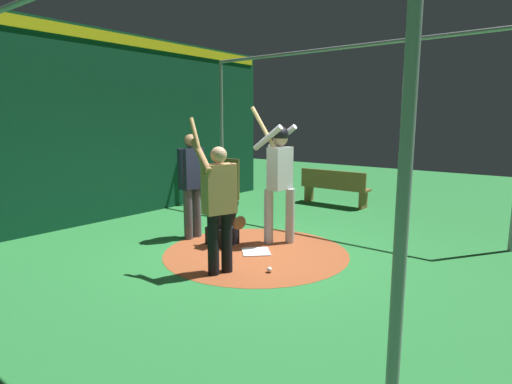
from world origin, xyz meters
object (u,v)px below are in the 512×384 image
(batter, at_px, (279,172))
(visitor, at_px, (219,201))
(catcher, at_px, (224,222))
(baseball_0, at_px, (269,270))
(umpire, at_px, (192,180))
(bat_rack, at_px, (224,179))
(bench, at_px, (334,187))
(home_plate, at_px, (256,252))

(batter, distance_m, visitor, 1.63)
(catcher, height_order, baseball_0, catcher)
(umpire, xyz_separation_m, bat_rack, (-2.17, 3.15, -0.52))
(batter, relative_size, bench, 1.32)
(batter, relative_size, umpire, 1.25)
(catcher, xyz_separation_m, baseball_0, (1.34, -0.58, -0.34))
(baseball_0, bearing_deg, home_plate, 140.03)
(visitor, height_order, bat_rack, visitor)
(bench, xyz_separation_m, baseball_0, (1.49, -4.60, -0.40))
(home_plate, relative_size, umpire, 0.23)
(umpire, bearing_deg, baseball_0, -14.55)
(visitor, bearing_deg, bat_rack, 151.26)
(bat_rack, xyz_separation_m, baseball_0, (4.22, -3.68, -0.45))
(home_plate, xyz_separation_m, batter, (-0.02, 0.62, 1.18))
(home_plate, distance_m, visitor, 1.39)
(home_plate, xyz_separation_m, visitor, (0.16, -0.99, 0.97))
(baseball_0, bearing_deg, batter, 120.27)
(catcher, bearing_deg, baseball_0, -23.25)
(home_plate, bearing_deg, catcher, 179.40)
(catcher, relative_size, baseball_0, 13.07)
(home_plate, relative_size, bench, 0.25)
(bat_rack, bearing_deg, home_plate, -41.29)
(bench, bearing_deg, umpire, -97.94)
(visitor, bearing_deg, umpire, 167.40)
(baseball_0, bearing_deg, bench, 107.91)
(batter, distance_m, catcher, 1.21)
(bat_rack, relative_size, bench, 0.63)
(batter, relative_size, visitor, 1.09)
(home_plate, height_order, umpire, umpire)
(bench, bearing_deg, batter, -76.94)
(umpire, bearing_deg, home_plate, 1.57)
(batter, xyz_separation_m, bench, (-0.79, 3.40, -0.75))
(bat_rack, distance_m, bench, 2.88)
(home_plate, height_order, batter, batter)
(bat_rack, bearing_deg, batter, -35.20)
(home_plate, bearing_deg, umpire, -178.43)
(catcher, bearing_deg, batter, 43.53)
(umpire, xyz_separation_m, bench, (0.57, 4.06, -0.57))
(catcher, relative_size, visitor, 0.47)
(bat_rack, bearing_deg, baseball_0, -41.08)
(catcher, height_order, bat_rack, bat_rack)
(umpire, xyz_separation_m, visitor, (1.54, -0.95, -0.03))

